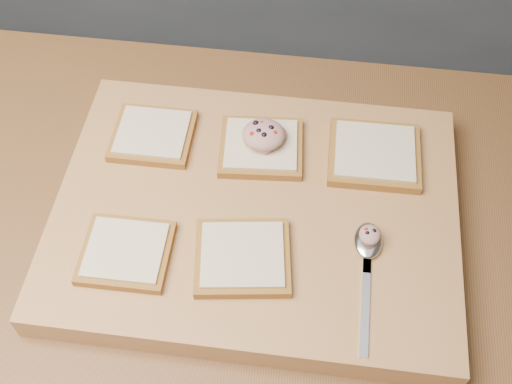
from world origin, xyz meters
TOP-DOWN VIEW (x-y plane):
  - island_counter at (0.00, 0.00)m, footprint 2.00×0.80m
  - cutting_board at (0.17, 0.06)m, footprint 0.53×0.40m
  - bread_far_left at (0.01, 0.16)m, footprint 0.11×0.10m
  - bread_far_center at (0.16, 0.16)m, footprint 0.12×0.11m
  - bread_far_right at (0.32, 0.16)m, footprint 0.13×0.12m
  - bread_near_left at (0.02, -0.03)m, footprint 0.11×0.10m
  - bread_near_center at (0.16, -0.02)m, footprint 0.13×0.12m
  - tuna_salad_dollop at (0.17, 0.16)m, footprint 0.06×0.06m
  - spoon at (0.31, 0.01)m, footprint 0.04×0.18m
  - spoon_salad at (0.31, 0.03)m, footprint 0.03×0.03m

SIDE VIEW (x-z plane):
  - island_counter at x=0.00m, z-range 0.00..0.90m
  - cutting_board at x=0.17m, z-range 0.90..0.94m
  - spoon at x=0.31m, z-range 0.94..0.95m
  - bread_near_left at x=0.02m, z-range 0.94..0.96m
  - bread_far_left at x=0.01m, z-range 0.94..0.96m
  - bread_far_center at x=0.16m, z-range 0.94..0.96m
  - bread_near_center at x=0.16m, z-range 0.94..0.96m
  - bread_far_right at x=0.32m, z-range 0.94..0.96m
  - spoon_salad at x=0.31m, z-range 0.95..0.97m
  - tuna_salad_dollop at x=0.17m, z-range 0.96..0.99m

